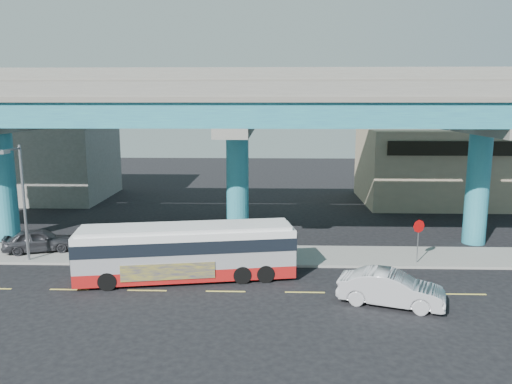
{
  "coord_description": "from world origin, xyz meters",
  "views": [
    {
      "loc": [
        2.29,
        -24.11,
        9.45
      ],
      "look_at": [
        1.4,
        4.0,
        4.34
      ],
      "focal_mm": 35.0,
      "sensor_mm": 36.0,
      "label": 1
    }
  ],
  "objects_px": {
    "transit_bus": "(187,250)",
    "street_lamp": "(18,187)",
    "stop_sign": "(419,232)",
    "parked_car": "(39,240)",
    "sedan": "(391,288)"
  },
  "relations": [
    {
      "from": "transit_bus",
      "to": "stop_sign",
      "type": "distance_m",
      "value": 13.35
    },
    {
      "from": "parked_car",
      "to": "street_lamp",
      "type": "height_order",
      "value": "street_lamp"
    },
    {
      "from": "parked_car",
      "to": "street_lamp",
      "type": "relative_size",
      "value": 0.67
    },
    {
      "from": "street_lamp",
      "to": "stop_sign",
      "type": "relative_size",
      "value": 2.66
    },
    {
      "from": "parked_car",
      "to": "stop_sign",
      "type": "bearing_deg",
      "value": -110.23
    },
    {
      "from": "transit_bus",
      "to": "street_lamp",
      "type": "distance_m",
      "value": 10.6
    },
    {
      "from": "sedan",
      "to": "transit_bus",
      "type": "bearing_deg",
      "value": 91.78
    },
    {
      "from": "transit_bus",
      "to": "street_lamp",
      "type": "height_order",
      "value": "street_lamp"
    },
    {
      "from": "transit_bus",
      "to": "parked_car",
      "type": "bearing_deg",
      "value": 147.12
    },
    {
      "from": "transit_bus",
      "to": "stop_sign",
      "type": "bearing_deg",
      "value": 2.02
    },
    {
      "from": "transit_bus",
      "to": "sedan",
      "type": "distance_m",
      "value": 10.66
    },
    {
      "from": "stop_sign",
      "to": "sedan",
      "type": "bearing_deg",
      "value": -116.16
    },
    {
      "from": "transit_bus",
      "to": "street_lamp",
      "type": "bearing_deg",
      "value": 158.7
    },
    {
      "from": "sedan",
      "to": "parked_car",
      "type": "relative_size",
      "value": 1.13
    },
    {
      "from": "transit_bus",
      "to": "stop_sign",
      "type": "xyz_separation_m",
      "value": [
        13.06,
        2.74,
        0.39
      ]
    }
  ]
}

